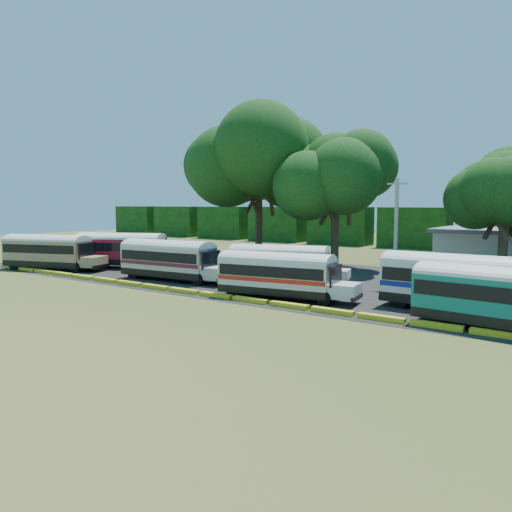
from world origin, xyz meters
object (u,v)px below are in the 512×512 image
Objects in this scene: bus_white_red at (279,273)px; tree_west at (259,158)px; bus_beige at (49,250)px; bus_red at (123,248)px; bus_teal at (503,295)px; bus_cream_west at (170,258)px.

bus_white_red is 0.61× the size of tree_west.
bus_red is at bearing 29.40° from bus_beige.
bus_teal is at bearing -32.29° from bus_red.
bus_red is at bearing -123.77° from tree_west.
bus_white_red is 23.86m from tree_west.
tree_west is (-27.71, 17.80, 9.66)m from bus_teal.
bus_beige is at bearing -126.65° from tree_west.
bus_teal is (26.10, -2.41, -0.05)m from bus_cream_west.
bus_red is 1.11× the size of bus_white_red.
bus_white_red is (26.64, 0.48, -0.19)m from bus_beige.
bus_beige is 40.69m from bus_teal.
bus_beige is at bearing -156.07° from bus_red.
bus_beige is 1.06× the size of bus_teal.
bus_red is 22.35m from bus_white_red.
bus_beige reaches higher than bus_teal.
bus_white_red is at bearing -35.70° from bus_red.
bus_red is at bearing 157.48° from bus_cream_west.
bus_red is (4.81, 5.22, 0.06)m from bus_beige.
bus_teal is 0.63× the size of tree_west.
bus_red reaches higher than bus_white_red.
bus_teal is at bearing -18.48° from bus_beige.
bus_teal is at bearing -9.83° from bus_cream_west.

